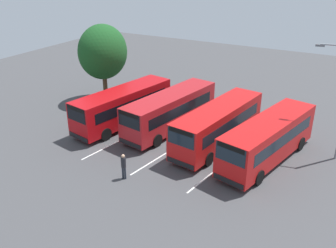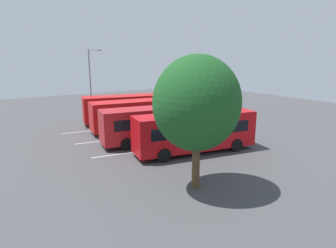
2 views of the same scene
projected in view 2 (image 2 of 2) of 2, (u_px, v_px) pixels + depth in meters
The scene contains 11 objects.
ground_plane at pixel (151, 135), 27.92m from camera, with size 68.55×68.55×0.00m, color #424244.
bus_far_left at pixel (196, 131), 22.72m from camera, with size 9.90×4.08×3.07m.
bus_center_left at pixel (157, 123), 25.39m from camera, with size 9.89×3.94×3.07m.
bus_center_right at pixel (140, 114), 29.38m from camera, with size 9.87×3.78×3.07m.
bus_far_right at pixel (128, 108), 32.86m from camera, with size 9.91×4.47×3.07m.
pedestrian at pixel (218, 118), 30.67m from camera, with size 0.37×0.37×1.77m.
street_lamp at pixel (91, 80), 34.05m from camera, with size 0.67×2.60×8.09m.
depot_tree at pixel (197, 104), 15.83m from camera, with size 4.96×4.47×7.46m.
lane_stripe_outer_left at pixel (176, 146), 24.55m from camera, with size 13.92×0.12×0.01m, color silver.
lane_stripe_inner_left at pixel (151, 135), 27.92m from camera, with size 13.92×0.12×0.01m, color silver.
lane_stripe_inner_right at pixel (131, 127), 31.30m from camera, with size 13.92×0.12×0.01m, color silver.
Camera 2 is at (-13.57, -23.35, 7.35)m, focal length 31.60 mm.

